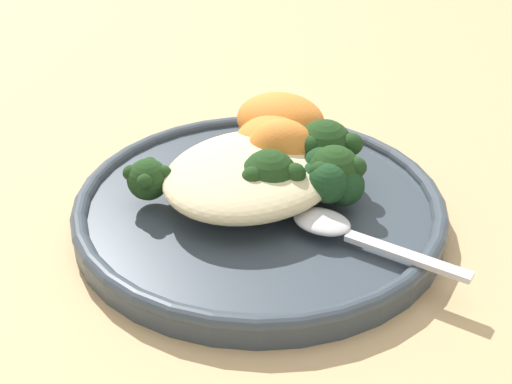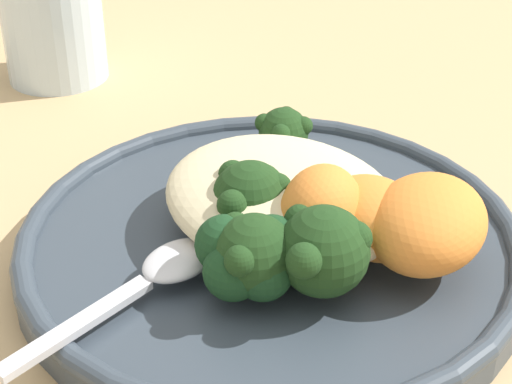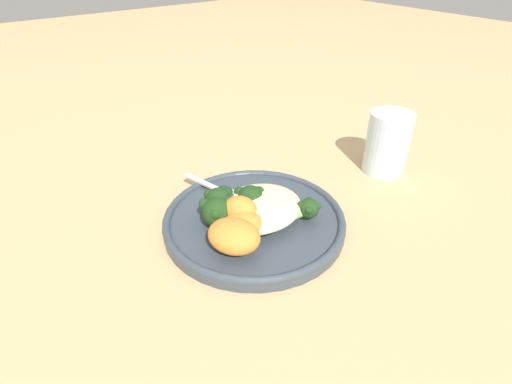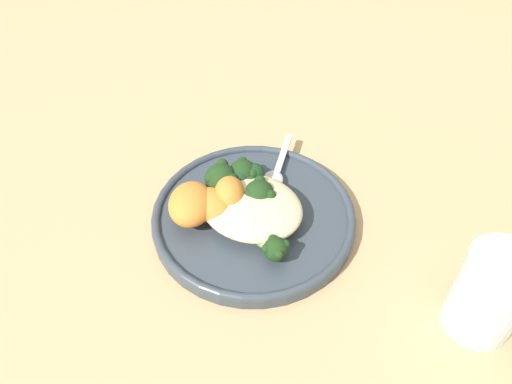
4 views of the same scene
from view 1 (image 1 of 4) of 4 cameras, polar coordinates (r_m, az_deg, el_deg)
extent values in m
plane|color=tan|center=(0.53, 2.30, -2.16)|extent=(4.00, 4.00, 0.00)
cylinder|color=#38424C|center=(0.52, 0.27, -1.56)|extent=(0.27, 0.27, 0.02)
torus|color=#38424C|center=(0.52, 0.28, -0.82)|extent=(0.27, 0.27, 0.01)
ellipsoid|color=beige|center=(0.51, -0.33, 1.49)|extent=(0.14, 0.11, 0.03)
ellipsoid|color=#8EB25B|center=(0.53, -3.37, 1.75)|extent=(0.10, 0.05, 0.02)
sphere|color=#1E3D19|center=(0.51, -8.64, 1.00)|extent=(0.03, 0.03, 0.03)
sphere|color=#1E3D19|center=(0.52, -8.50, 2.17)|extent=(0.01, 0.01, 0.01)
sphere|color=#1E3D19|center=(0.51, -9.99, 1.52)|extent=(0.01, 0.01, 0.01)
sphere|color=#1E3D19|center=(0.50, -8.88, 0.83)|extent=(0.01, 0.01, 0.01)
sphere|color=#1E3D19|center=(0.51, -7.38, 1.51)|extent=(0.01, 0.01, 0.01)
ellipsoid|color=#8EB25B|center=(0.53, 0.01, 1.71)|extent=(0.06, 0.04, 0.02)
sphere|color=#1E3D19|center=(0.50, -1.20, 0.56)|extent=(0.03, 0.03, 0.03)
sphere|color=#1E3D19|center=(0.51, -1.48, 1.63)|extent=(0.01, 0.01, 0.01)
sphere|color=#1E3D19|center=(0.49, -2.12, 0.58)|extent=(0.01, 0.01, 0.01)
sphere|color=#1E3D19|center=(0.49, -0.03, 0.85)|extent=(0.01, 0.01, 0.01)
ellipsoid|color=#8EB25B|center=(0.53, 0.78, 1.43)|extent=(0.05, 0.06, 0.01)
sphere|color=#1E3D19|center=(0.49, 1.31, 1.00)|extent=(0.04, 0.04, 0.04)
sphere|color=#1E3D19|center=(0.50, 0.85, 2.60)|extent=(0.02, 0.02, 0.02)
sphere|color=#1E3D19|center=(0.48, -0.02, 1.05)|extent=(0.02, 0.02, 0.02)
sphere|color=#1E3D19|center=(0.49, 3.13, 1.45)|extent=(0.02, 0.02, 0.02)
ellipsoid|color=#8EB25B|center=(0.53, 2.68, 1.57)|extent=(0.03, 0.08, 0.01)
sphere|color=#1E3D19|center=(0.51, 6.25, 1.56)|extent=(0.04, 0.04, 0.04)
sphere|color=#1E3D19|center=(0.51, 5.73, 3.05)|extent=(0.01, 0.01, 0.01)
sphere|color=#1E3D19|center=(0.49, 5.14, 1.62)|extent=(0.01, 0.01, 0.01)
sphere|color=#1E3D19|center=(0.50, 8.02, 1.98)|extent=(0.01, 0.01, 0.01)
ellipsoid|color=#8EB25B|center=(0.54, 2.34, 2.46)|extent=(0.05, 0.06, 0.02)
sphere|color=#1E3D19|center=(0.53, 5.80, 3.35)|extent=(0.04, 0.04, 0.04)
sphere|color=#1E3D19|center=(0.54, 5.26, 4.90)|extent=(0.02, 0.02, 0.02)
sphere|color=#1E3D19|center=(0.51, 4.60, 3.47)|extent=(0.02, 0.02, 0.02)
sphere|color=#1E3D19|center=(0.52, 7.67, 3.82)|extent=(0.02, 0.02, 0.02)
ellipsoid|color=orange|center=(0.53, 2.08, 3.45)|extent=(0.06, 0.06, 0.05)
ellipsoid|color=orange|center=(0.53, 2.15, 2.61)|extent=(0.06, 0.07, 0.03)
ellipsoid|color=orange|center=(0.55, 1.34, 4.26)|extent=(0.07, 0.06, 0.04)
ellipsoid|color=orange|center=(0.57, 1.97, 5.74)|extent=(0.08, 0.09, 0.04)
sphere|color=#193D1E|center=(0.51, 6.71, 1.31)|extent=(0.03, 0.03, 0.03)
sphere|color=#193D1E|center=(0.51, 5.21, 2.01)|extent=(0.03, 0.03, 0.03)
sphere|color=#193D1E|center=(0.50, 4.55, 0.75)|extent=(0.03, 0.03, 0.03)
sphere|color=#193D1E|center=(0.49, 5.77, 0.72)|extent=(0.03, 0.03, 0.03)
sphere|color=#193D1E|center=(0.50, 7.08, 0.51)|extent=(0.03, 0.03, 0.03)
cube|color=silver|center=(0.46, 12.13, -4.91)|extent=(0.03, 0.08, 0.00)
ellipsoid|color=silver|center=(0.48, 5.29, -2.36)|extent=(0.04, 0.05, 0.01)
camera|label=2|loc=(0.61, 41.66, 22.80)|focal=60.00mm
camera|label=3|loc=(0.91, -4.15, 36.70)|focal=28.00mm
camera|label=4|loc=(0.73, -48.69, 41.05)|focal=35.00mm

